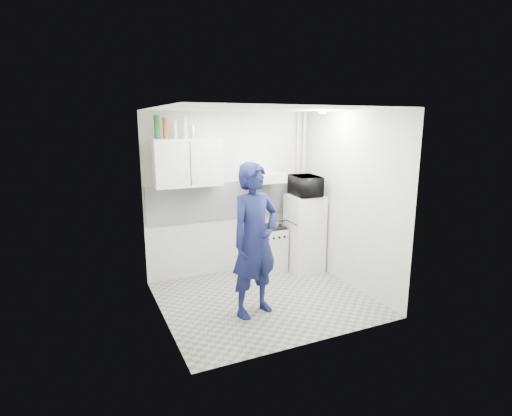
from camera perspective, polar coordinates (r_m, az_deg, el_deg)
name	(u,v)px	position (r m, az deg, el deg)	size (l,w,h in m)	color
floor	(264,299)	(5.75, 1.21, -12.85)	(2.80, 2.80, 0.00)	gray
ceiling	(265,109)	(5.22, 1.34, 13.99)	(2.80, 2.80, 0.00)	white
wall_back	(231,194)	(6.46, -3.55, 2.04)	(2.80, 2.80, 0.00)	silver
wall_left	(159,219)	(4.91, -13.62, -1.54)	(2.60, 2.60, 0.00)	silver
wall_right	(350,200)	(6.07, 13.27, 1.07)	(2.60, 2.60, 0.00)	silver
person	(255,240)	(5.02, -0.16, -4.63)	(0.72, 0.47, 1.96)	#141943
stove	(270,249)	(6.70, 2.00, -5.86)	(0.45, 0.45, 0.72)	beige
fridge	(304,233)	(6.66, 6.93, -3.59)	(0.53, 0.53, 1.27)	silver
stove_top	(270,227)	(6.59, 2.03, -2.75)	(0.43, 0.43, 0.03)	black
saucepan	(274,224)	(6.57, 2.54, -2.24)	(0.17, 0.17, 0.10)	silver
microwave	(306,186)	(6.49, 7.10, 3.19)	(0.39, 0.58, 0.32)	black
bottle_a	(157,127)	(5.87, -13.99, 11.15)	(0.08, 0.08, 0.33)	#144C1E
bottle_b	(165,128)	(5.90, -12.82, 11.05)	(0.08, 0.08, 0.30)	brown
bottle_c	(175,130)	(5.93, -11.52, 10.90)	(0.06, 0.06, 0.25)	#B2B7BC
bottle_d	(185,127)	(5.96, -10.15, 11.28)	(0.07, 0.07, 0.32)	#B2B7BC
canister_a	(192,132)	(5.99, -9.11, 10.67)	(0.07, 0.07, 0.19)	silver
upper_cabinet	(187,163)	(5.99, -9.76, 6.41)	(1.00, 0.35, 0.70)	silver
range_hood	(263,178)	(6.37, 1.02, 4.37)	(0.60, 0.50, 0.14)	beige
backsplash	(232,200)	(6.47, -3.49, 1.15)	(2.74, 0.03, 0.60)	white
pipe_a	(303,189)	(6.96, 6.74, 2.71)	(0.05, 0.05, 2.60)	beige
pipe_b	(297,190)	(6.90, 5.88, 2.64)	(0.04, 0.04, 2.60)	beige
ceiling_spot_fixture	(323,112)	(5.89, 9.49, 13.33)	(0.10, 0.10, 0.02)	white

